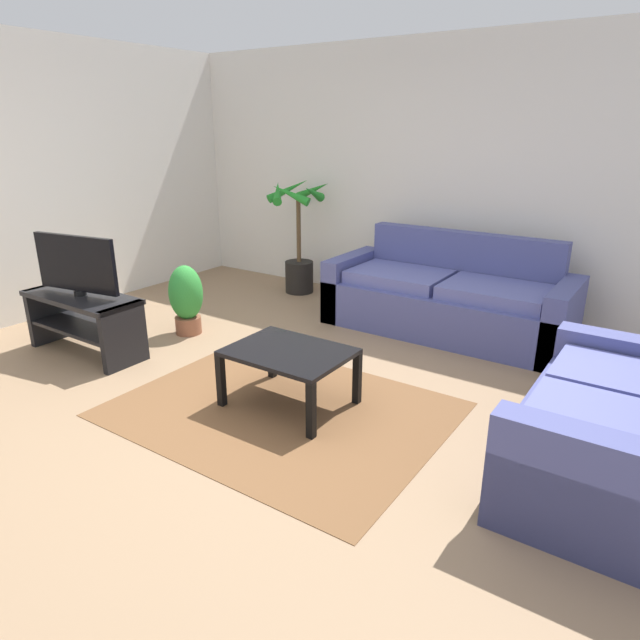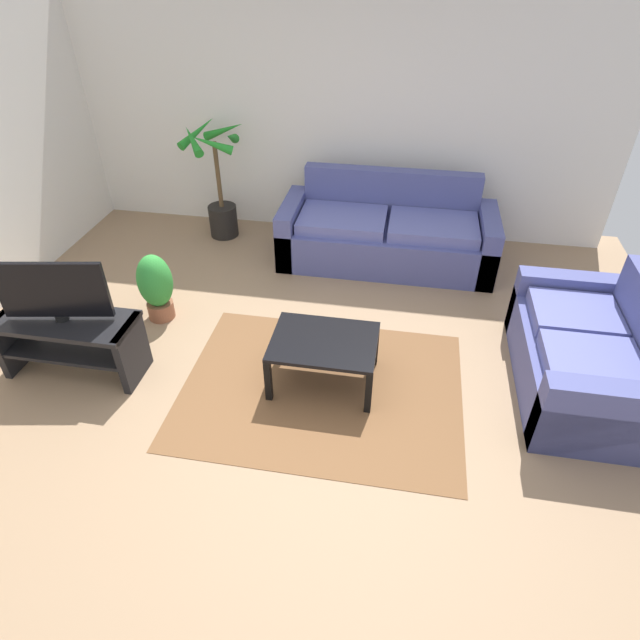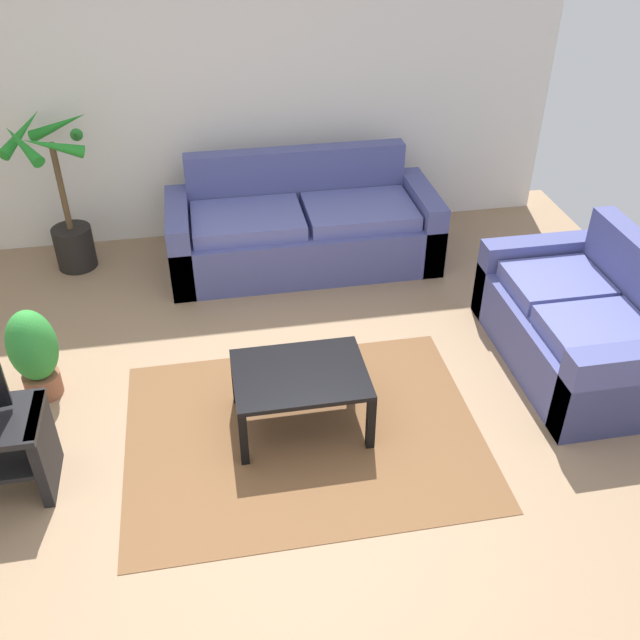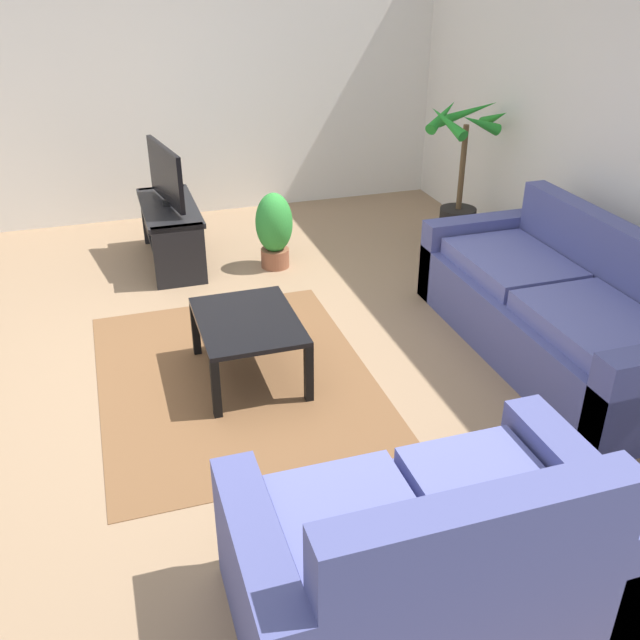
% 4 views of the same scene
% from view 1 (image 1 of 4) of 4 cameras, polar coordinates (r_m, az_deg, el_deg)
% --- Properties ---
extents(ground_plane, '(6.60, 6.60, 0.00)m').
position_cam_1_polar(ground_plane, '(3.96, -8.63, -8.96)').
color(ground_plane, '#937556').
extents(wall_back, '(6.00, 0.06, 2.70)m').
position_cam_1_polar(wall_back, '(6.04, 10.81, 14.23)').
color(wall_back, silver).
rests_on(wall_back, ground).
extents(couch_main, '(2.25, 0.90, 0.90)m').
position_cam_1_polar(couch_main, '(5.36, 12.99, 1.98)').
color(couch_main, '#4C518C').
rests_on(couch_main, ground).
extents(couch_loveseat, '(0.90, 1.54, 0.90)m').
position_cam_1_polar(couch_loveseat, '(3.44, 28.31, -10.24)').
color(couch_loveseat, '#4C518C').
rests_on(couch_loveseat, ground).
extents(tv_stand, '(1.10, 0.45, 0.52)m').
position_cam_1_polar(tv_stand, '(5.11, -23.13, 0.42)').
color(tv_stand, black).
rests_on(tv_stand, ground).
extents(tv, '(0.82, 0.19, 0.50)m').
position_cam_1_polar(tv, '(5.00, -23.78, 5.30)').
color(tv, black).
rests_on(tv, tv_stand).
extents(coffee_table, '(0.81, 0.61, 0.41)m').
position_cam_1_polar(coffee_table, '(3.82, -3.22, -3.89)').
color(coffee_table, black).
rests_on(coffee_table, ground).
extents(area_rug, '(2.20, 1.70, 0.01)m').
position_cam_1_polar(area_rug, '(3.90, -4.02, -9.13)').
color(area_rug, brown).
rests_on(area_rug, ground).
extents(potted_palm, '(0.69, 0.73, 1.30)m').
position_cam_1_polar(potted_palm, '(6.44, -2.26, 7.67)').
color(potted_palm, black).
rests_on(potted_palm, ground).
extents(potted_plant_small, '(0.31, 0.31, 0.66)m').
position_cam_1_polar(potted_plant_small, '(5.29, -13.60, 2.23)').
color(potted_plant_small, brown).
rests_on(potted_plant_small, ground).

